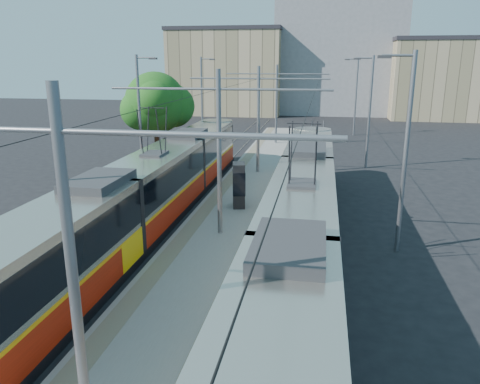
# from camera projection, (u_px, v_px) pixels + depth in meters

# --- Properties ---
(ground) EXTENTS (160.00, 160.00, 0.00)m
(ground) POSITION_uv_depth(u_px,v_px,m) (159.00, 342.00, 13.12)
(ground) COLOR black
(ground) RESTS_ON ground
(platform) EXTENTS (4.00, 50.00, 0.30)m
(platform) POSITION_uv_depth(u_px,v_px,m) (251.00, 185.00, 29.20)
(platform) COLOR gray
(platform) RESTS_ON ground
(tactile_strip_left) EXTENTS (0.70, 50.00, 0.01)m
(tactile_strip_left) POSITION_uv_depth(u_px,v_px,m) (228.00, 181.00, 29.40)
(tactile_strip_left) COLOR gray
(tactile_strip_left) RESTS_ON platform
(tactile_strip_right) EXTENTS (0.70, 50.00, 0.01)m
(tactile_strip_right) POSITION_uv_depth(u_px,v_px,m) (274.00, 183.00, 28.91)
(tactile_strip_right) COLOR gray
(tactile_strip_right) RESTS_ON platform
(rails) EXTENTS (8.71, 70.00, 0.03)m
(rails) POSITION_uv_depth(u_px,v_px,m) (251.00, 187.00, 29.23)
(rails) COLOR gray
(rails) RESTS_ON ground
(tram_left) EXTENTS (2.43, 28.73, 5.50)m
(tram_left) POSITION_uv_depth(u_px,v_px,m) (156.00, 187.00, 22.69)
(tram_left) COLOR black
(tram_left) RESTS_ON ground
(tram_right) EXTENTS (2.43, 31.05, 5.50)m
(tram_right) POSITION_uv_depth(u_px,v_px,m) (300.00, 223.00, 17.21)
(tram_right) COLOR black
(tram_right) RESTS_ON ground
(catenary) EXTENTS (9.20, 70.00, 7.00)m
(catenary) POSITION_uv_depth(u_px,v_px,m) (244.00, 120.00, 25.32)
(catenary) COLOR slate
(catenary) RESTS_ON platform
(street_lamps) EXTENTS (15.18, 38.22, 8.00)m
(street_lamps) POSITION_uv_depth(u_px,v_px,m) (260.00, 113.00, 31.90)
(street_lamps) COLOR slate
(street_lamps) RESTS_ON ground
(shelter) EXTENTS (0.84, 1.15, 2.30)m
(shelter) POSITION_uv_depth(u_px,v_px,m) (239.00, 184.00, 23.98)
(shelter) COLOR black
(shelter) RESTS_ON platform
(tree) EXTENTS (4.76, 4.40, 6.92)m
(tree) POSITION_uv_depth(u_px,v_px,m) (160.00, 104.00, 33.11)
(tree) COLOR #382314
(tree) RESTS_ON ground
(building_left) EXTENTS (16.32, 12.24, 12.23)m
(building_left) POSITION_uv_depth(u_px,v_px,m) (229.00, 71.00, 70.03)
(building_left) COLOR tan
(building_left) RESTS_ON ground
(building_centre) EXTENTS (18.36, 14.28, 17.29)m
(building_centre) POSITION_uv_depth(u_px,v_px,m) (338.00, 54.00, 70.46)
(building_centre) COLOR gray
(building_centre) RESTS_ON ground
(building_right) EXTENTS (14.28, 10.20, 10.66)m
(building_right) POSITION_uv_depth(u_px,v_px,m) (443.00, 78.00, 63.31)
(building_right) COLOR tan
(building_right) RESTS_ON ground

